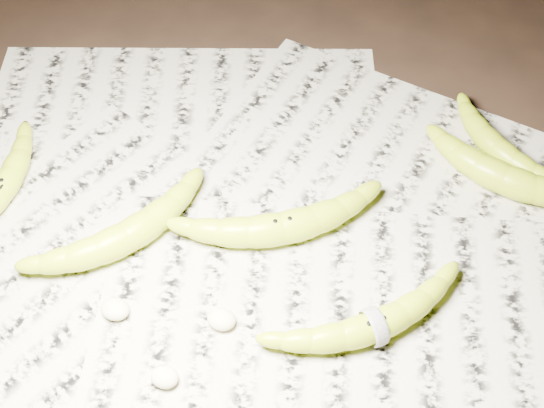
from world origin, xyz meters
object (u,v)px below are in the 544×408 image
(banana_left_b, at_px, (126,235))
(banana_taped, at_px, (374,325))
(banana_center, at_px, (282,226))
(banana_upper_a, at_px, (497,146))
(banana_upper_b, at_px, (506,177))

(banana_left_b, height_order, banana_taped, banana_left_b)
(banana_center, bearing_deg, banana_left_b, 170.97)
(banana_center, relative_size, banana_taped, 1.06)
(banana_taped, relative_size, banana_upper_a, 1.26)
(banana_left_b, xyz_separation_m, banana_upper_b, (0.42, 0.22, 0.00))
(banana_upper_a, distance_m, banana_upper_b, 0.06)
(banana_left_b, distance_m, banana_taped, 0.31)
(banana_center, xyz_separation_m, banana_taped, (0.13, -0.10, -0.00))
(banana_taped, distance_m, banana_upper_b, 0.28)
(banana_center, height_order, banana_upper_b, same)
(banana_upper_a, height_order, banana_upper_b, banana_upper_b)
(banana_left_b, height_order, banana_center, same)
(banana_taped, bearing_deg, banana_upper_b, 26.16)
(banana_left_b, xyz_separation_m, banana_center, (0.17, 0.07, 0.00))
(banana_left_b, height_order, banana_upper_b, same)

